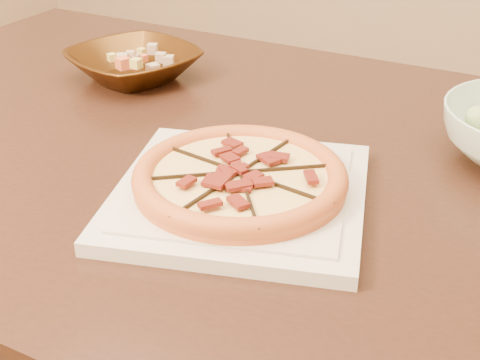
# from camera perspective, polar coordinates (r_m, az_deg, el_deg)

# --- Properties ---
(dining_table) EXTENTS (1.44, 0.95, 0.75)m
(dining_table) POSITION_cam_1_polar(r_m,az_deg,el_deg) (1.02, -1.91, -1.70)
(dining_table) COLOR #311B12
(dining_table) RESTS_ON floor
(plate) EXTENTS (0.38, 0.38, 0.02)m
(plate) POSITION_cam_1_polar(r_m,az_deg,el_deg) (0.81, -0.00, -1.20)
(plate) COLOR silver
(plate) RESTS_ON dining_table
(pizza) EXTENTS (0.26, 0.26, 0.03)m
(pizza) POSITION_cam_1_polar(r_m,az_deg,el_deg) (0.80, -0.00, 0.24)
(pizza) COLOR orange
(pizza) RESTS_ON plate
(bronze_bowl) EXTENTS (0.27, 0.27, 0.05)m
(bronze_bowl) POSITION_cam_1_polar(r_m,az_deg,el_deg) (1.21, -9.04, 9.69)
(bronze_bowl) COLOR #513112
(bronze_bowl) RESTS_ON dining_table
(mixed_dish) EXTENTS (0.08, 0.11, 0.03)m
(mixed_dish) POSITION_cam_1_polar(r_m,az_deg,el_deg) (1.19, -9.27, 11.53)
(mixed_dish) COLOR tan
(mixed_dish) RESTS_ON bronze_bowl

